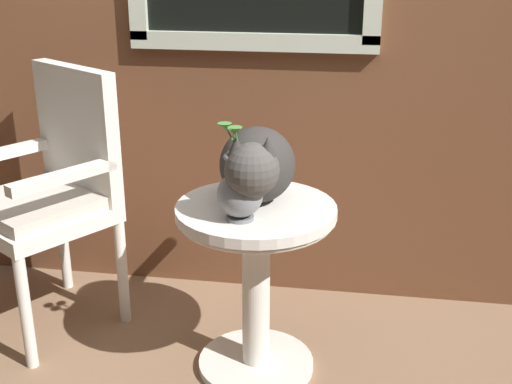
% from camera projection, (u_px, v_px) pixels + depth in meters
% --- Properties ---
extents(wicker_side_table, '(0.55, 0.55, 0.64)m').
position_uv_depth(wicker_side_table, '(256.00, 260.00, 2.31)').
color(wicker_side_table, silver).
rests_on(wicker_side_table, ground_plane).
extents(wicker_chair, '(0.65, 0.65, 1.03)m').
position_uv_depth(wicker_chair, '(53.00, 186.00, 2.60)').
color(wicker_chair, silver).
rests_on(wicker_chair, ground_plane).
extents(cat, '(0.27, 0.61, 0.28)m').
position_uv_depth(cat, '(256.00, 166.00, 2.21)').
color(cat, '#33302D').
rests_on(cat, wicker_side_table).
extents(pewter_vase_with_ivy, '(0.15, 0.15, 0.32)m').
position_uv_depth(pewter_vase_with_ivy, '(240.00, 188.00, 2.09)').
color(pewter_vase_with_ivy, slate).
rests_on(pewter_vase_with_ivy, wicker_side_table).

